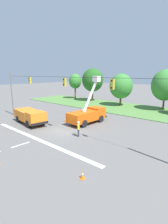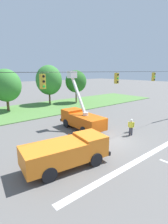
{
  "view_description": "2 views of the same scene",
  "coord_description": "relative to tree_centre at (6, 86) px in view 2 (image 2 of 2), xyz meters",
  "views": [
    {
      "loc": [
        15.66,
        -13.86,
        6.98
      ],
      "look_at": [
        2.42,
        1.0,
        2.6
      ],
      "focal_mm": 28.0,
      "sensor_mm": 36.0,
      "label": 1
    },
    {
      "loc": [
        -12.41,
        -10.49,
        6.7
      ],
      "look_at": [
        0.04,
        4.33,
        2.1
      ],
      "focal_mm": 28.0,
      "sensor_mm": 36.0,
      "label": 2
    }
  ],
  "objects": [
    {
      "name": "tree_far_east",
      "position": [
        13.79,
        -0.93,
        0.16
      ],
      "size": [
        4.54,
        4.1,
        6.78
      ],
      "color": "brown",
      "rests_on": "ground"
    },
    {
      "name": "tree_centre",
      "position": [
        0.0,
        0.0,
        0.0
      ],
      "size": [
        4.82,
        5.23,
        7.0
      ],
      "color": "brown",
      "rests_on": "ground"
    },
    {
      "name": "utility_truck_bucket_lift",
      "position": [
        3.56,
        -15.27,
        -2.98
      ],
      "size": [
        2.55,
        6.23,
        6.65
      ],
      "color": "#D6560F",
      "rests_on": "ground"
    },
    {
      "name": "utility_truck_support_near",
      "position": [
        -2.41,
        -20.91,
        -3.16
      ],
      "size": [
        6.44,
        3.21,
        2.02
      ],
      "color": "orange",
      "rests_on": "ground"
    },
    {
      "name": "signal_gantry",
      "position": [
        3.65,
        -19.9,
        0.11
      ],
      "size": [
        26.2,
        0.33,
        7.2
      ],
      "color": "slate",
      "rests_on": "ground"
    },
    {
      "name": "road_worker",
      "position": [
        6.34,
        -20.14,
        -3.32
      ],
      "size": [
        0.45,
        0.53,
        1.77
      ],
      "color": "#383842",
      "rests_on": "ground"
    },
    {
      "name": "grass_verge",
      "position": [
        3.65,
        -1.9,
        -4.27
      ],
      "size": [
        56.0,
        12.0,
        0.1
      ],
      "primitive_type": "cube",
      "color": "#517F3D",
      "rests_on": "ground"
    },
    {
      "name": "traffic_cone_foreground_right",
      "position": [
        0.58,
        -16.9,
        -3.99
      ],
      "size": [
        0.36,
        0.36,
        0.68
      ],
      "color": "orange",
      "rests_on": "ground"
    },
    {
      "name": "tree_east",
      "position": [
        8.66,
        1.31,
        0.53
      ],
      "size": [
        5.06,
        5.54,
        7.8
      ],
      "color": "brown",
      "rests_on": "ground"
    },
    {
      "name": "ground_plane",
      "position": [
        3.65,
        -19.9,
        -4.32
      ],
      "size": [
        200.0,
        200.0,
        0.0
      ],
      "primitive_type": "plane",
      "color": "#605E5B"
    },
    {
      "name": "lane_markings",
      "position": [
        3.65,
        -25.24,
        -4.32
      ],
      "size": [
        17.6,
        15.25,
        0.01
      ],
      "color": "silver",
      "rests_on": "ground"
    }
  ]
}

